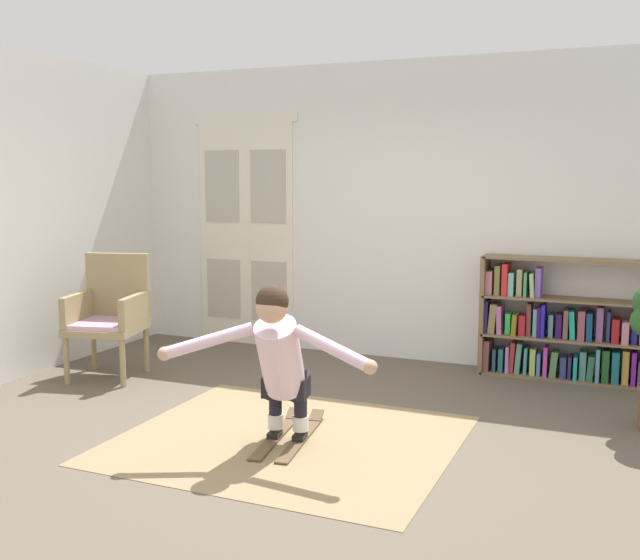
% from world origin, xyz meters
% --- Properties ---
extents(ground_plane, '(7.20, 7.20, 0.00)m').
position_xyz_m(ground_plane, '(0.00, 0.00, 0.00)').
color(ground_plane, brown).
extents(back_wall, '(6.00, 0.10, 2.90)m').
position_xyz_m(back_wall, '(0.00, 2.60, 1.45)').
color(back_wall, silver).
rests_on(back_wall, ground).
extents(double_door, '(1.22, 0.05, 2.45)m').
position_xyz_m(double_door, '(-1.75, 2.54, 1.23)').
color(double_door, silver).
rests_on(double_door, ground).
extents(rug, '(2.25, 1.99, 0.01)m').
position_xyz_m(rug, '(-0.05, 0.01, 0.00)').
color(rug, '#927955').
rests_on(rug, ground).
extents(bookshelf, '(1.75, 0.30, 1.09)m').
position_xyz_m(bookshelf, '(1.62, 2.39, 0.45)').
color(bookshelf, '#7C6244').
rests_on(bookshelf, ground).
extents(wicker_chair, '(0.72, 0.72, 1.10)m').
position_xyz_m(wicker_chair, '(-2.25, 0.89, 0.58)').
color(wicker_chair, '#98865B').
rests_on(wicker_chair, ground).
extents(skis_pair, '(0.41, 0.97, 0.07)m').
position_xyz_m(skis_pair, '(-0.06, 0.05, 0.02)').
color(skis_pair, brown).
rests_on(skis_pair, rug).
extents(person_skier, '(1.41, 0.75, 1.05)m').
position_xyz_m(person_skier, '(-0.02, -0.17, 0.65)').
color(person_skier, white).
rests_on(person_skier, skis_pair).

